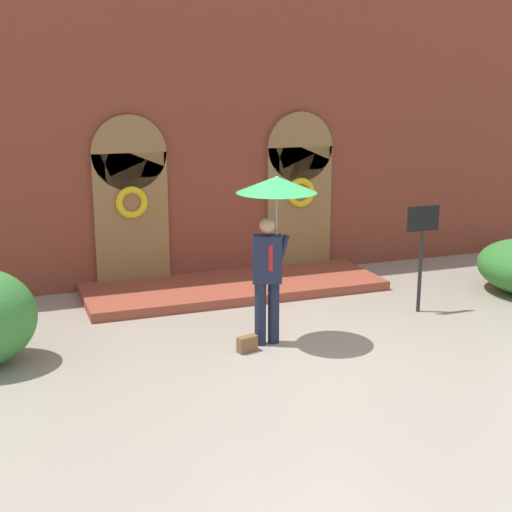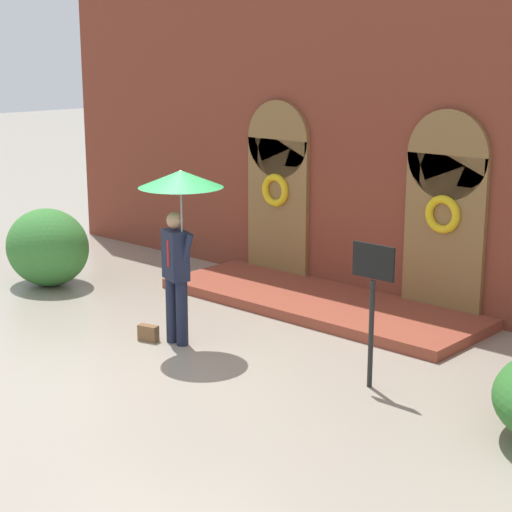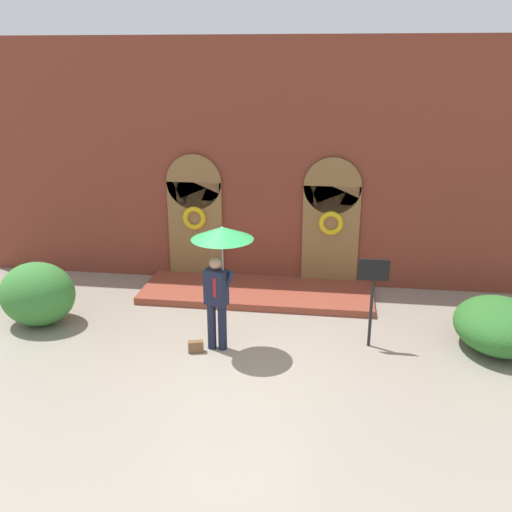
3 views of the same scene
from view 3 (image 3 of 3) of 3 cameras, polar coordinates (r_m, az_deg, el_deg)
The scene contains 7 objects.
ground_plane at distance 10.32m, azimuth -2.26°, elevation -10.55°, with size 80.00×80.00×0.00m, color gray.
building_facade at distance 13.30m, azimuth 0.75°, elevation 8.60°, with size 14.00×2.30×5.60m.
person_with_umbrella at distance 10.01m, azimuth -3.55°, elevation 0.46°, with size 1.10×1.10×2.36m.
handbag at distance 10.64m, azimuth -6.04°, elevation -9.01°, with size 0.28×0.12×0.22m, color brown.
sign_post at distance 10.57m, azimuth 11.57°, elevation -3.19°, with size 0.56×0.06×1.72m.
shrub_left at distance 12.25m, azimuth -21.01°, elevation -3.57°, with size 1.50×1.29×1.30m, color #387A33.
shrub_right at distance 11.48m, azimuth 23.15°, elevation -6.39°, with size 1.62×1.89×0.93m, color #2D6B28.
Camera 3 is at (1.63, -8.82, 5.11)m, focal length 40.00 mm.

